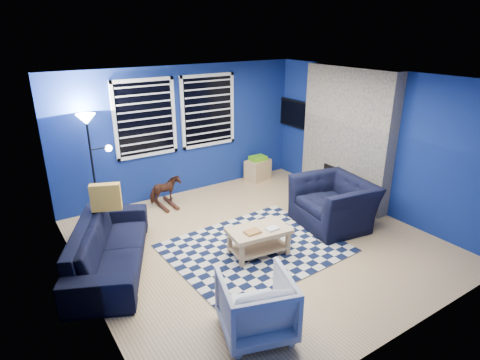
# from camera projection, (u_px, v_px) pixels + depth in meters

# --- Properties ---
(floor) EXTENTS (5.00, 5.00, 0.00)m
(floor) POSITION_uv_depth(u_px,v_px,m) (257.00, 242.00, 6.27)
(floor) COLOR tan
(floor) RESTS_ON ground
(ceiling) EXTENTS (5.00, 5.00, 0.00)m
(ceiling) POSITION_uv_depth(u_px,v_px,m) (260.00, 79.00, 5.37)
(ceiling) COLOR white
(ceiling) RESTS_ON wall_back
(wall_back) EXTENTS (5.00, 0.00, 5.00)m
(wall_back) POSITION_uv_depth(u_px,v_px,m) (183.00, 131.00, 7.77)
(wall_back) COLOR navy
(wall_back) RESTS_ON floor
(wall_left) EXTENTS (0.00, 5.00, 5.00)m
(wall_left) POSITION_uv_depth(u_px,v_px,m) (79.00, 206.00, 4.54)
(wall_left) COLOR navy
(wall_left) RESTS_ON floor
(wall_right) EXTENTS (0.00, 5.00, 5.00)m
(wall_right) POSITION_uv_depth(u_px,v_px,m) (373.00, 141.00, 7.10)
(wall_right) COLOR navy
(wall_right) RESTS_ON floor
(fireplace) EXTENTS (0.65, 2.00, 2.50)m
(fireplace) POSITION_uv_depth(u_px,v_px,m) (346.00, 139.00, 7.44)
(fireplace) COLOR gray
(fireplace) RESTS_ON floor
(window_left) EXTENTS (1.17, 0.06, 1.42)m
(window_left) POSITION_uv_depth(u_px,v_px,m) (145.00, 119.00, 7.23)
(window_left) COLOR black
(window_left) RESTS_ON wall_back
(window_right) EXTENTS (1.17, 0.06, 1.42)m
(window_right) POSITION_uv_depth(u_px,v_px,m) (208.00, 111.00, 7.90)
(window_right) COLOR black
(window_right) RESTS_ON wall_back
(tv) EXTENTS (0.07, 1.00, 0.58)m
(tv) POSITION_uv_depth(u_px,v_px,m) (296.00, 114.00, 8.58)
(tv) COLOR black
(tv) RESTS_ON wall_right
(rug) EXTENTS (2.59, 2.11, 0.02)m
(rug) POSITION_uv_depth(u_px,v_px,m) (255.00, 248.00, 6.08)
(rug) COLOR black
(rug) RESTS_ON floor
(sofa) EXTENTS (2.38, 1.72, 0.65)m
(sofa) POSITION_uv_depth(u_px,v_px,m) (110.00, 246.00, 5.52)
(sofa) COLOR black
(sofa) RESTS_ON floor
(armchair_big) EXTENTS (1.36, 1.23, 0.79)m
(armchair_big) POSITION_uv_depth(u_px,v_px,m) (333.00, 203.00, 6.69)
(armchair_big) COLOR black
(armchair_big) RESTS_ON floor
(armchair_bent) EXTENTS (0.95, 0.97, 0.70)m
(armchair_bent) POSITION_uv_depth(u_px,v_px,m) (256.00, 305.00, 4.31)
(armchair_bent) COLOR gray
(armchair_bent) RESTS_ON floor
(rocking_horse) EXTENTS (0.36, 0.62, 0.49)m
(rocking_horse) POSITION_uv_depth(u_px,v_px,m) (165.00, 190.00, 7.42)
(rocking_horse) COLOR #4A2618
(rocking_horse) RESTS_ON floor
(coffee_table) EXTENTS (0.95, 0.62, 0.45)m
(coffee_table) POSITION_uv_depth(u_px,v_px,m) (259.00, 236.00, 5.82)
(coffee_table) COLOR tan
(coffee_table) RESTS_ON rug
(cabinet) EXTENTS (0.60, 0.47, 0.53)m
(cabinet) POSITION_uv_depth(u_px,v_px,m) (258.00, 169.00, 8.77)
(cabinet) COLOR tan
(cabinet) RESTS_ON floor
(floor_lamp) EXTENTS (0.50, 0.31, 1.84)m
(floor_lamp) POSITION_uv_depth(u_px,v_px,m) (89.00, 134.00, 6.56)
(floor_lamp) COLOR black
(floor_lamp) RESTS_ON floor
(throw_pillow) EXTENTS (0.44, 0.28, 0.40)m
(throw_pillow) POSITION_uv_depth(u_px,v_px,m) (106.00, 197.00, 5.78)
(throw_pillow) COLOR gold
(throw_pillow) RESTS_ON sofa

